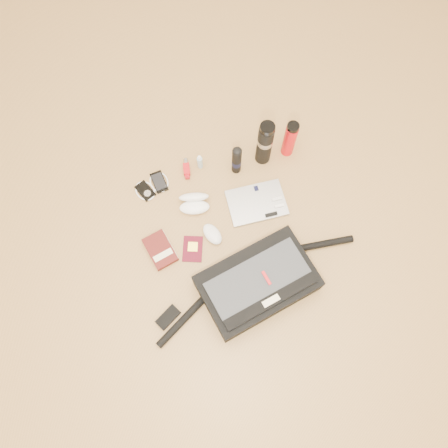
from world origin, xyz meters
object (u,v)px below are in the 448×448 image
(book, at_px, (160,250))
(thermos_red, at_px, (290,139))
(laptop, at_px, (257,203))
(messenger_bag, at_px, (257,284))
(thermos_black, at_px, (265,143))

(book, height_order, thermos_red, thermos_red)
(laptop, relative_size, book, 1.51)
(messenger_bag, xyz_separation_m, book, (-0.39, 0.30, -0.05))
(messenger_bag, distance_m, book, 0.49)
(laptop, bearing_deg, thermos_black, 68.15)
(messenger_bag, distance_m, laptop, 0.43)
(laptop, xyz_separation_m, book, (-0.52, -0.10, 0.01))
(messenger_bag, bearing_deg, thermos_black, 57.00)
(book, xyz_separation_m, thermos_black, (0.63, 0.34, 0.14))
(thermos_red, bearing_deg, book, -156.01)
(messenger_bag, bearing_deg, book, 130.24)
(laptop, height_order, book, book)
(messenger_bag, distance_m, thermos_black, 0.69)
(book, bearing_deg, thermos_red, 10.65)
(thermos_black, bearing_deg, thermos_red, 0.61)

